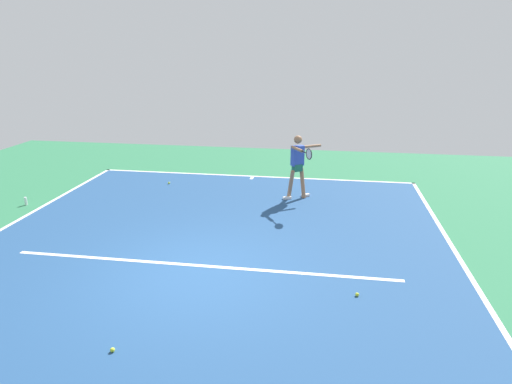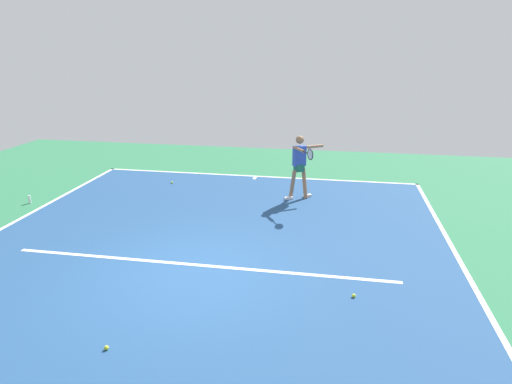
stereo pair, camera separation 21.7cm
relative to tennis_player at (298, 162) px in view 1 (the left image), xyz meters
name	(u,v)px [view 1 (the left image)]	position (x,y,z in m)	size (l,w,h in m)	color
ground_plane	(196,274)	(1.60, 4.72, -1.04)	(21.96, 21.96, 0.00)	#2D754C
court_surface	(196,274)	(1.60, 4.72, -1.04)	(10.33, 13.55, 0.00)	navy
court_line_baseline_near	(253,176)	(1.60, -2.00, -1.04)	(10.33, 0.10, 0.01)	white
court_line_sideline_left	(482,296)	(-3.52, 4.72, -1.04)	(0.10, 13.55, 0.01)	white
court_line_service	(200,266)	(1.60, 4.40, -1.04)	(7.75, 0.10, 0.01)	white
court_line_centre_mark	(252,178)	(1.60, -1.80, -1.04)	(0.10, 0.30, 0.01)	white
tennis_player	(298,162)	(0.00, 0.00, 0.00)	(1.01, 1.41, 1.80)	#9E7051
tennis_ball_near_player	(357,294)	(-1.38, 5.06, -1.01)	(0.07, 0.07, 0.07)	#CCE033
tennis_ball_by_baseline	(112,350)	(2.11, 7.10, -1.01)	(0.07, 0.07, 0.07)	#CCE033
tennis_ball_near_service_line	(169,183)	(4.05, -0.74, -1.01)	(0.07, 0.07, 0.07)	#C6E53D
water_bottle	(26,201)	(7.23, 1.72, -0.93)	(0.07, 0.07, 0.22)	white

